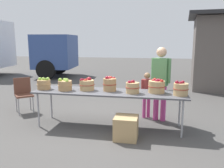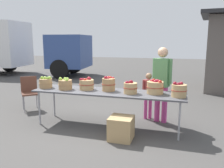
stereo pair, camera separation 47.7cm
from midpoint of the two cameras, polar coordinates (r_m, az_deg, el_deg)
ground_plane at (r=4.95m, az=1.78°, el=-10.35°), size 40.00×40.00×0.00m
market_table at (r=4.75m, az=1.83°, el=-2.25°), size 3.10×0.76×0.75m
apple_basket_green_0 at (r=5.22m, az=-13.43°, el=0.30°), size 0.30×0.30×0.26m
apple_basket_green_1 at (r=4.97m, az=-8.70°, el=-0.04°), size 0.30×0.30×0.26m
apple_basket_red_0 at (r=4.90m, az=-3.49°, el=-0.02°), size 0.32×0.32×0.27m
apple_basket_red_1 at (r=4.77m, az=1.98°, el=-0.02°), size 0.28×0.28×0.31m
apple_basket_red_2 at (r=4.56m, az=7.52°, el=-0.88°), size 0.28×0.28×0.27m
apple_basket_red_3 at (r=4.64m, az=13.44°, el=-0.75°), size 0.34×0.34×0.29m
apple_basket_red_4 at (r=4.49m, az=19.04°, el=-1.48°), size 0.29×0.29×0.29m
vendor_adult at (r=5.15m, az=14.73°, el=1.21°), size 0.42×0.29×1.64m
child_customer at (r=5.36m, az=11.42°, el=-1.98°), size 0.26×0.21×1.06m
box_truck at (r=13.65m, az=-23.77°, el=8.47°), size 7.89×2.97×2.75m
folding_chair at (r=6.28m, az=-17.51°, el=-1.51°), size 0.56×0.56×0.86m
produce_crate at (r=4.29m, az=5.50°, el=-10.76°), size 0.42×0.42×0.42m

